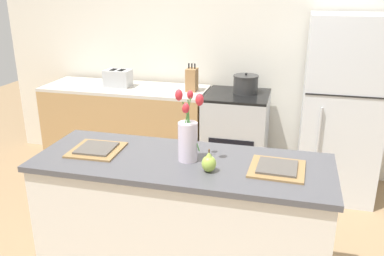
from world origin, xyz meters
The scene contains 12 objects.
back_wall centered at (0.00, 2.00, 1.35)m, with size 5.20×0.08×2.70m.
kitchen_island centered at (0.00, 0.00, 0.45)m, with size 1.80×0.66×0.90m.
back_counter centered at (-1.06, 1.60, 0.46)m, with size 1.68×0.60×0.91m.
stove_range centered at (0.10, 1.60, 0.46)m, with size 0.60×0.61×0.91m.
refrigerator centered at (1.05, 1.60, 0.83)m, with size 0.68×0.67×1.67m.
flower_vase centered at (0.04, 0.01, 1.05)m, with size 0.16×0.14×0.44m.
pear_figurine centered at (0.19, -0.11, 0.95)m, with size 0.08×0.08×0.14m.
plate_setting_left centered at (-0.57, 0.01, 0.91)m, with size 0.32×0.32×0.02m.
plate_setting_right centered at (0.57, 0.01, 0.91)m, with size 0.32×0.32×0.02m.
toaster centered at (-1.13, 1.60, 1.00)m, with size 0.28×0.18×0.17m.
cooking_pot centered at (0.17, 1.65, 1.00)m, with size 0.24×0.24×0.20m.
knife_block centered at (-0.35, 1.61, 1.02)m, with size 0.10×0.14×0.27m.
Camera 1 is at (0.62, -2.16, 1.90)m, focal length 38.00 mm.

